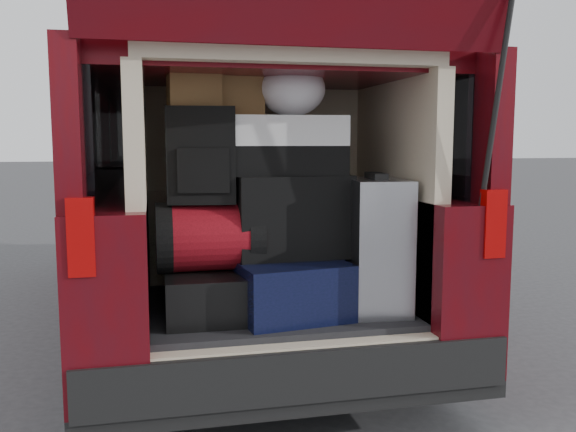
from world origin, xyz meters
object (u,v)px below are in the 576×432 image
at_px(backpack, 202,155).
at_px(twotone_duffel, 278,146).
at_px(silver_roller, 375,245).
at_px(black_hardshell, 207,292).
at_px(black_soft_case, 291,216).
at_px(navy_hardshell, 284,285).
at_px(red_duffel, 209,237).

relative_size(backpack, twotone_duffel, 0.71).
bearing_deg(silver_roller, backpack, 179.60).
bearing_deg(black_hardshell, backpack, -153.17).
xyz_separation_m(black_hardshell, black_soft_case, (0.42, 0.02, 0.36)).
xyz_separation_m(black_hardshell, navy_hardshell, (0.37, -0.03, 0.02)).
bearing_deg(backpack, red_duffel, 27.68).
bearing_deg(red_duffel, backpack, -159.29).
distance_m(black_soft_case, twotone_duffel, 0.35).
relative_size(navy_hardshell, silver_roller, 0.94).
height_order(black_hardshell, twotone_duffel, twotone_duffel).
bearing_deg(red_duffel, black_hardshell, -164.68).
distance_m(backpack, twotone_duffel, 0.38).
height_order(silver_roller, red_duffel, silver_roller).
bearing_deg(silver_roller, black_soft_case, 169.81).
relative_size(red_duffel, backpack, 1.11).
bearing_deg(black_soft_case, backpack, -177.89).
relative_size(black_hardshell, twotone_duffel, 0.86).
bearing_deg(navy_hardshell, black_hardshell, 168.25).
height_order(red_duffel, twotone_duffel, twotone_duffel).
xyz_separation_m(red_duffel, black_soft_case, (0.40, 0.02, 0.09)).
relative_size(silver_roller, twotone_duffel, 1.03).
distance_m(red_duffel, backpack, 0.39).
height_order(silver_roller, black_soft_case, black_soft_case).
xyz_separation_m(navy_hardshell, silver_roller, (0.44, -0.06, 0.19)).
distance_m(silver_roller, red_duffel, 0.81).
bearing_deg(navy_hardshell, black_soft_case, 38.00).
relative_size(black_soft_case, twotone_duffel, 0.88).
distance_m(black_hardshell, silver_roller, 0.85).
height_order(navy_hardshell, black_soft_case, black_soft_case).
distance_m(navy_hardshell, red_duffel, 0.43).
bearing_deg(navy_hardshell, backpack, 169.42).
distance_m(black_hardshell, red_duffel, 0.27).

